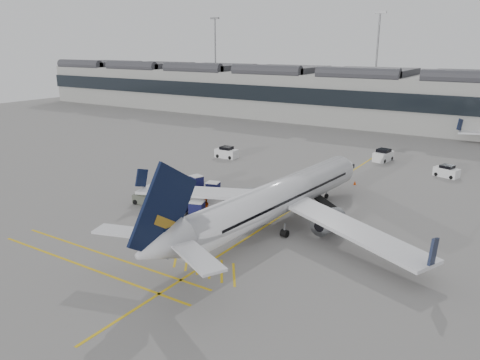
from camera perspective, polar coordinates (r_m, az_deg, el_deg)
The scene contains 18 objects.
ground at distance 50.45m, azimuth -8.76°, elevation -4.50°, with size 220.00×220.00×0.00m, color gray.
terminal at distance 112.22m, azimuth 16.34°, elevation 9.68°, with size 200.00×20.45×12.40m.
light_masts at distance 125.65m, azimuth 17.82°, elevation 14.03°, with size 113.00×0.60×25.45m.
apron_markings at distance 53.06m, azimuth 6.67°, elevation -3.35°, with size 0.25×60.00×0.01m, color gold.
airliner_main at distance 46.60m, azimuth 4.26°, elevation -2.39°, with size 33.18×36.39×9.68m.
belt_loader at distance 52.88m, azimuth 8.70°, elevation -2.79°, with size 5.39×2.45×2.14m.
baggage_cart_a at distance 49.90m, azimuth -5.28°, elevation -3.49°, with size 1.94×1.76×1.70m.
baggage_cart_b at distance 59.72m, azimuth -5.30°, elevation -0.18°, with size 1.92×1.74×1.67m.
baggage_cart_c at distance 51.13m, azimuth -7.38°, elevation -2.84°, with size 2.27×2.02×2.05m.
baggage_cart_d at distance 56.70m, azimuth -3.30°, elevation -1.01°, with size 1.89×1.68×1.69m.
ramp_agent_a at distance 49.21m, azimuth 1.95°, elevation -3.67°, with size 0.69×0.45×1.90m, color orange.
ramp_agent_b at distance 50.91m, azimuth -4.21°, elevation -3.16°, with size 0.80×0.63×1.65m, color #E94B0C.
pushback_tug at distance 54.95m, azimuth -11.43°, elevation -2.16°, with size 2.95×2.20×1.48m.
safety_cone_nose at distance 62.96m, azimuth 13.82°, elevation -0.31°, with size 0.39×0.39×0.54m, color #F24C0A.
safety_cone_engine at distance 48.77m, azimuth 11.47°, elevation -5.09°, with size 0.34×0.34×0.47m, color #F24C0A.
service_van_left at distance 75.68m, azimuth -1.66°, elevation 3.35°, with size 3.60×1.84×1.84m.
service_van_mid at distance 76.87m, azimuth 17.07°, elevation 2.86°, with size 2.49×4.00×1.92m.
service_van_right at distance 70.71m, azimuth 23.88°, elevation 0.95°, with size 3.56×2.51×1.66m.
Camera 1 is at (31.59, -35.13, 17.69)m, focal length 35.00 mm.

